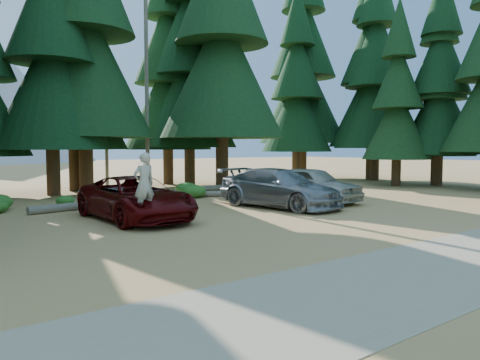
{
  "coord_description": "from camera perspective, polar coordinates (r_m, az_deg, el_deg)",
  "views": [
    {
      "loc": [
        -11.97,
        -11.68,
        2.52
      ],
      "look_at": [
        -0.99,
        2.79,
        1.25
      ],
      "focal_mm": 35.0,
      "sensor_mm": 36.0,
      "label": 1
    }
  ],
  "objects": [
    {
      "name": "snag_back",
      "position": [
        29.81,
        -16.05,
        8.62
      ],
      "size": [
        0.2,
        0.2,
        10.0
      ],
      "primitive_type": "cylinder",
      "color": "#666151",
      "rests_on": "ground"
    },
    {
      "name": "ground",
      "position": [
        16.91,
        8.45,
        -4.61
      ],
      "size": [
        160.0,
        160.0,
        0.0
      ],
      "primitive_type": "plane",
      "color": "#AD8749",
      "rests_on": "ground"
    },
    {
      "name": "shrub_left",
      "position": [
        21.64,
        -20.53,
        -2.36
      ],
      "size": [
        0.8,
        0.8,
        0.44
      ],
      "primitive_type": "ellipsoid",
      "color": "#1D611D",
      "rests_on": "ground"
    },
    {
      "name": "snag_front",
      "position": [
        29.34,
        -11.3,
        10.74
      ],
      "size": [
        0.24,
        0.24,
        12.0
      ],
      "primitive_type": "cylinder",
      "color": "#666151",
      "rests_on": "ground"
    },
    {
      "name": "forest_belt_east",
      "position": [
        31.73,
        23.03,
        -0.88
      ],
      "size": [
        6.0,
        22.0,
        22.0
      ],
      "primitive_type": null,
      "color": "black",
      "rests_on": "ground"
    },
    {
      "name": "red_pickup",
      "position": [
        16.64,
        -12.62,
        -2.17
      ],
      "size": [
        2.54,
        5.47,
        1.52
      ],
      "primitive_type": "imported",
      "rotation": [
        0.0,
        0.0,
        0.0
      ],
      "color": "#510708",
      "rests_on": "ground"
    },
    {
      "name": "shrub_edge_east",
      "position": [
        26.88,
        12.86,
        -1.01
      ],
      "size": [
        0.79,
        0.79,
        0.44
      ],
      "primitive_type": "ellipsoid",
      "color": "#1D611D",
      "rests_on": "ground"
    },
    {
      "name": "silver_minivan_center",
      "position": [
        19.71,
        4.8,
        -0.98
      ],
      "size": [
        3.14,
        5.91,
        1.63
      ],
      "primitive_type": "imported",
      "rotation": [
        0.0,
        0.0,
        0.16
      ],
      "color": "gray",
      "rests_on": "ground"
    },
    {
      "name": "log_right",
      "position": [
        27.79,
        0.61,
        -0.86
      ],
      "size": [
        4.97,
        2.07,
        0.33
      ],
      "primitive_type": "cylinder",
      "rotation": [
        0.0,
        1.57,
        -0.35
      ],
      "color": "#666151",
      "rests_on": "ground"
    },
    {
      "name": "shrub_center_left",
      "position": [
        23.49,
        -5.58,
        -1.38
      ],
      "size": [
        1.18,
        1.18,
        0.65
      ],
      "primitive_type": "ellipsoid",
      "color": "#1D611D",
      "rests_on": "ground"
    },
    {
      "name": "shrub_center_right",
      "position": [
        25.29,
        -6.53,
        -1.01
      ],
      "size": [
        1.17,
        1.17,
        0.64
      ],
      "primitive_type": "ellipsoid",
      "color": "#1D611D",
      "rests_on": "ground"
    },
    {
      "name": "shrub_far_right",
      "position": [
        29.83,
        6.39,
        -0.19
      ],
      "size": [
        1.28,
        1.28,
        0.7
      ],
      "primitive_type": "ellipsoid",
      "color": "#1D611D",
      "rests_on": "ground"
    },
    {
      "name": "frisbee_player",
      "position": [
        14.53,
        -11.62,
        -0.46
      ],
      "size": [
        0.73,
        0.51,
        1.91
      ],
      "rotation": [
        0.0,
        0.0,
        3.23
      ],
      "color": "beige",
      "rests_on": "ground"
    },
    {
      "name": "log_mid",
      "position": [
        23.77,
        -6.26,
        -1.75
      ],
      "size": [
        3.38,
        1.94,
        0.3
      ],
      "primitive_type": "cylinder",
      "rotation": [
        0.0,
        1.57,
        -0.48
      ],
      "color": "#666151",
      "rests_on": "ground"
    },
    {
      "name": "forest_belt_north",
      "position": [
        29.35,
        -12.97,
        -1.03
      ],
      "size": [
        36.0,
        7.0,
        22.0
      ],
      "primitive_type": null,
      "color": "black",
      "rests_on": "ground"
    },
    {
      "name": "silver_minivan_right",
      "position": [
        21.7,
        8.71,
        -0.54
      ],
      "size": [
        2.54,
        5.03,
        1.64
      ],
      "primitive_type": "imported",
      "rotation": [
        0.0,
        0.0,
        0.13
      ],
      "color": "beige",
      "rests_on": "ground"
    },
    {
      "name": "log_left",
      "position": [
        20.05,
        -18.61,
        -2.98
      ],
      "size": [
        4.41,
        1.03,
        0.32
      ],
      "primitive_type": "cylinder",
      "rotation": [
        0.0,
        1.57,
        0.16
      ],
      "color": "#666151",
      "rests_on": "ground"
    },
    {
      "name": "shrub_right",
      "position": [
        25.3,
        2.61,
        -1.02
      ],
      "size": [
        1.12,
        1.12,
        0.62
      ],
      "primitive_type": "ellipsoid",
      "color": "#1D611D",
      "rests_on": "ground"
    }
  ]
}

